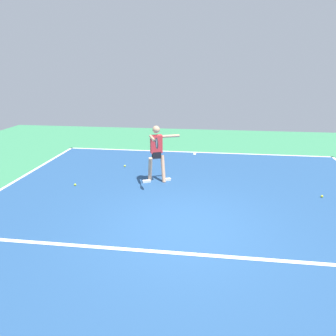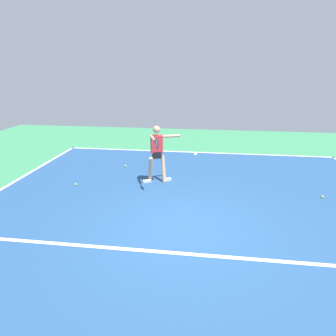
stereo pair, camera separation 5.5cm
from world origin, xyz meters
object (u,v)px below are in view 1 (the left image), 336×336
Objects in this scene: tennis_ball_far_corner at (75,185)px; tennis_ball_by_sideline at (322,196)px; tennis_ball_centre_court at (125,166)px; tennis_player at (157,151)px.

tennis_ball_far_corner is 6.92m from tennis_ball_by_sideline.
tennis_ball_centre_court is at bearing -17.32° from tennis_ball_by_sideline.
tennis_player is 26.26× the size of tennis_ball_far_corner.
tennis_ball_far_corner is at bearing -6.50° from tennis_player.
tennis_ball_far_corner and tennis_ball_centre_court have the same top height.
tennis_ball_by_sideline is (-6.92, -0.04, 0.00)m from tennis_ball_far_corner.
tennis_player is 26.26× the size of tennis_ball_centre_court.
tennis_ball_centre_court is at bearing -64.34° from tennis_player.
tennis_ball_by_sideline is (-4.57, 0.58, -0.95)m from tennis_player.
tennis_player is at bearing -7.20° from tennis_ball_by_sideline.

